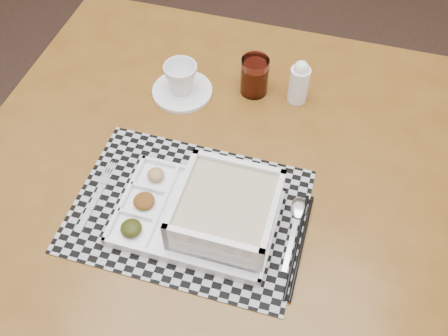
{
  "coord_description": "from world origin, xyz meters",
  "views": [
    {
      "loc": [
        0.63,
        -0.9,
        1.69
      ],
      "look_at": [
        0.53,
        -0.28,
        0.87
      ],
      "focal_mm": 40.0,
      "sensor_mm": 36.0,
      "label": 1
    }
  ],
  "objects_px": {
    "serving_tray": "(218,212)",
    "juice_glass": "(254,77)",
    "cup": "(181,78)",
    "dining_table": "(209,193)",
    "creamer_bottle": "(299,82)"
  },
  "relations": [
    {
      "from": "juice_glass",
      "to": "serving_tray",
      "type": "bearing_deg",
      "value": -93.07
    },
    {
      "from": "creamer_bottle",
      "to": "cup",
      "type": "bearing_deg",
      "value": -174.77
    },
    {
      "from": "dining_table",
      "to": "cup",
      "type": "bearing_deg",
      "value": 115.23
    },
    {
      "from": "dining_table",
      "to": "serving_tray",
      "type": "relative_size",
      "value": 3.52
    },
    {
      "from": "dining_table",
      "to": "juice_glass",
      "type": "xyz_separation_m",
      "value": [
        0.07,
        0.27,
        0.13
      ]
    },
    {
      "from": "dining_table",
      "to": "serving_tray",
      "type": "height_order",
      "value": "serving_tray"
    },
    {
      "from": "serving_tray",
      "to": "cup",
      "type": "height_order",
      "value": "serving_tray"
    },
    {
      "from": "dining_table",
      "to": "creamer_bottle",
      "type": "xyz_separation_m",
      "value": [
        0.17,
        0.26,
        0.14
      ]
    },
    {
      "from": "serving_tray",
      "to": "creamer_bottle",
      "type": "height_order",
      "value": "creamer_bottle"
    },
    {
      "from": "juice_glass",
      "to": "cup",
      "type": "bearing_deg",
      "value": -168.17
    },
    {
      "from": "dining_table",
      "to": "juice_glass",
      "type": "relative_size",
      "value": 12.24
    },
    {
      "from": "serving_tray",
      "to": "juice_glass",
      "type": "height_order",
      "value": "juice_glass"
    },
    {
      "from": "creamer_bottle",
      "to": "dining_table",
      "type": "bearing_deg",
      "value": -124.13
    },
    {
      "from": "cup",
      "to": "creamer_bottle",
      "type": "height_order",
      "value": "creamer_bottle"
    },
    {
      "from": "dining_table",
      "to": "creamer_bottle",
      "type": "relative_size",
      "value": 10.26
    }
  ]
}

